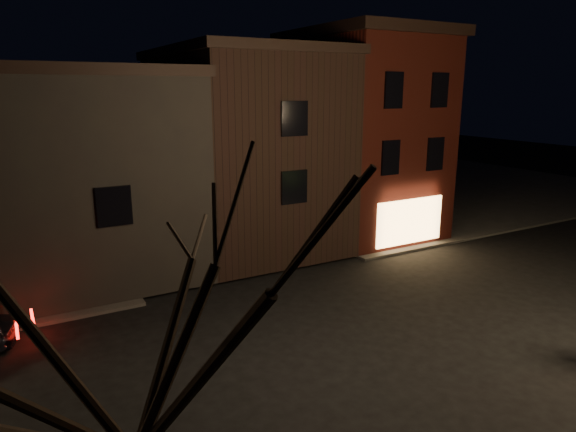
{
  "coord_description": "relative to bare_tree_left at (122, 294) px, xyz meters",
  "views": [
    {
      "loc": [
        -9.03,
        -12.65,
        7.69
      ],
      "look_at": [
        -0.15,
        3.07,
        3.2
      ],
      "focal_mm": 32.0,
      "sensor_mm": 36.0,
      "label": 1
    }
  ],
  "objects": [
    {
      "name": "row_building_b",
      "position": [
        2.25,
        17.5,
        -1.1
      ],
      "size": [
        7.8,
        10.3,
        8.4
      ],
      "color": "black",
      "rests_on": "ground"
    },
    {
      "name": "ground",
      "position": [
        8.0,
        7.0,
        -5.43
      ],
      "size": [
        120.0,
        120.0,
        0.0
      ],
      "primitive_type": "plane",
      "color": "black",
      "rests_on": "ground"
    },
    {
      "name": "sidewalk_far_right",
      "position": [
        28.0,
        27.0,
        -5.37
      ],
      "size": [
        30.0,
        30.0,
        0.12
      ],
      "primitive_type": "cube",
      "color": "#2D2B28",
      "rests_on": "ground"
    },
    {
      "name": "bare_tree_left",
      "position": [
        0.0,
        0.0,
        0.0
      ],
      "size": [
        5.6,
        5.6,
        7.5
      ],
      "color": "black",
      "rests_on": "sidewalk_near_left"
    },
    {
      "name": "row_building_a",
      "position": [
        9.5,
        17.5,
        -0.6
      ],
      "size": [
        7.3,
        10.3,
        9.4
      ],
      "color": "black",
      "rests_on": "ground"
    },
    {
      "name": "corner_building",
      "position": [
        16.0,
        16.47,
        -0.03
      ],
      "size": [
        6.5,
        8.5,
        10.5
      ],
      "color": "#40110B",
      "rests_on": "ground"
    }
  ]
}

